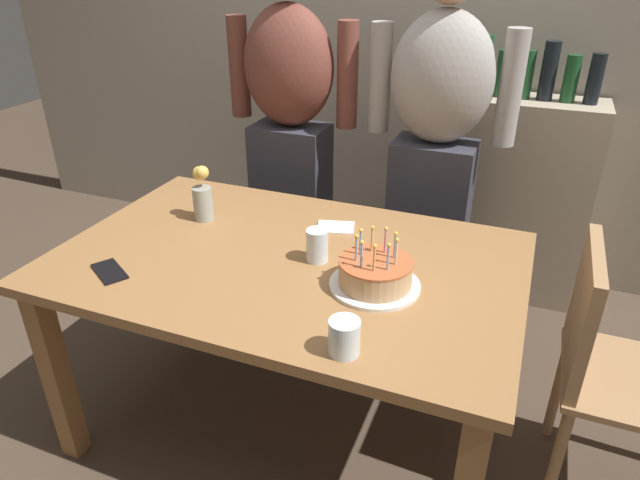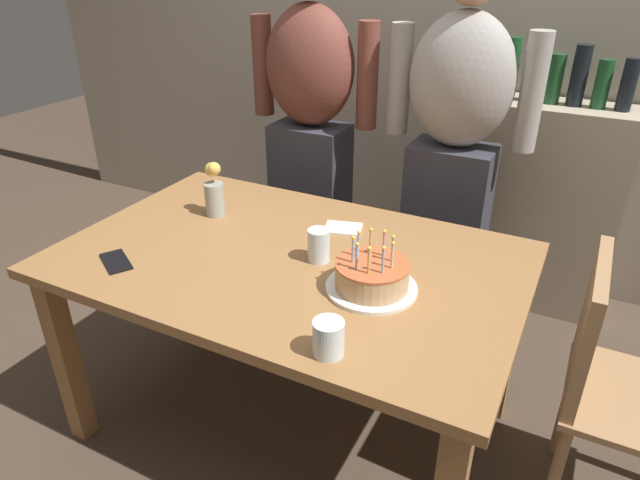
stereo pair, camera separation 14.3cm
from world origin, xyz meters
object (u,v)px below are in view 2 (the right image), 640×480
water_glass_near (328,338)px  napkin_stack (343,228)px  birthday_cake (372,277)px  dining_chair (612,379)px  person_man_bearded (310,135)px  cell_phone (116,261)px  water_glass_far (319,245)px  flower_vase (214,191)px  person_woman_cardigan (453,157)px

water_glass_near → napkin_stack: water_glass_near is taller
birthday_cake → water_glass_near: bearing=-87.0°
dining_chair → person_man_bearded: bearing=63.3°
cell_phone → person_man_bearded: 1.13m
water_glass_far → dining_chair: size_ratio=0.12×
flower_vase → person_man_bearded: bearing=85.9°
birthday_cake → person_man_bearded: 1.12m
flower_vase → person_woman_cardigan: person_woman_cardigan is taller
water_glass_far → person_woman_cardigan: person_woman_cardigan is taller
birthday_cake → napkin_stack: (-0.24, 0.32, -0.04)m
napkin_stack → flower_vase: 0.50m
birthday_cake → person_man_bearded: (-0.67, 0.89, 0.09)m
birthday_cake → person_man_bearded: size_ratio=0.16×
water_glass_near → flower_vase: (-0.74, 0.54, 0.05)m
water_glass_far → napkin_stack: bearing=95.9°
birthday_cake → person_man_bearded: bearing=127.2°
person_woman_cardigan → napkin_stack: bearing=67.8°
napkin_stack → flower_vase: flower_vase is taller
person_woman_cardigan → cell_phone: bearing=55.1°
water_glass_near → water_glass_far: 0.47m
cell_phone → person_woman_cardigan: person_woman_cardigan is taller
water_glass_near → dining_chair: 0.89m
water_glass_near → person_woman_cardigan: size_ratio=0.06×
dining_chair → cell_phone: bearing=106.1°
water_glass_far → birthday_cake: bearing=-21.1°
cell_phone → dining_chair: bearing=47.3°
flower_vase → person_woman_cardigan: size_ratio=0.12×
water_glass_far → person_woman_cardigan: bearing=75.6°
person_woman_cardigan → birthday_cake: bearing=90.8°
birthday_cake → water_glass_far: size_ratio=2.51×
birthday_cake → water_glass_near: (0.02, -0.32, 0.00)m
water_glass_near → flower_vase: flower_vase is taller
flower_vase → person_man_bearded: size_ratio=0.12×
water_glass_far → flower_vase: bearing=165.2°
birthday_cake → flower_vase: 0.76m
napkin_stack → person_woman_cardigan: bearing=67.8°
person_man_bearded → dining_chair: bearing=153.3°
water_glass_far → cell_phone: (-0.57, -0.31, -0.05)m
water_glass_far → person_man_bearded: 0.93m
birthday_cake → dining_chair: (0.69, 0.20, -0.27)m
flower_vase → person_man_bearded: 0.67m
birthday_cake → napkin_stack: birthday_cake is taller
water_glass_near → person_woman_cardigan: person_woman_cardigan is taller
birthday_cake → water_glass_far: bearing=158.9°
person_man_bearded → person_woman_cardigan: (0.66, 0.00, 0.00)m
water_glass_far → dining_chair: dining_chair is taller
cell_phone → person_man_bearded: person_man_bearded is taller
cell_phone → person_woman_cardigan: (0.78, 1.11, 0.13)m
birthday_cake → dining_chair: birthday_cake is taller
water_glass_near → water_glass_far: water_glass_far is taller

